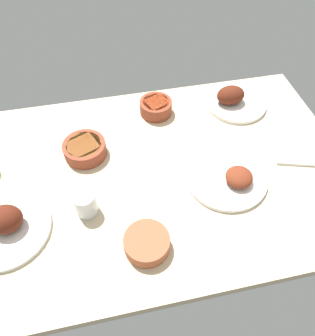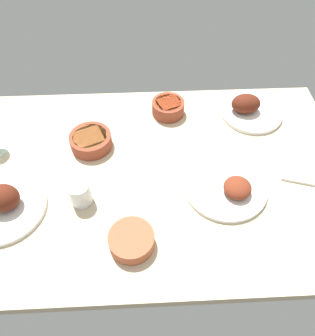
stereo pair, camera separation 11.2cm
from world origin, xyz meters
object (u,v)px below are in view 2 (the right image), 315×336
at_px(plate_center_main, 249,109).
at_px(plate_far_side, 3,204).
at_px(folded_napkin, 306,173).
at_px(bowl_pasta, 131,240).
at_px(bowl_sauce, 168,107).
at_px(water_tumbler, 80,193).
at_px(bowl_soup, 91,140).
at_px(plate_near_viewer, 228,186).

bearing_deg(plate_center_main, plate_far_side, -154.87).
bearing_deg(folded_napkin, plate_far_side, -174.71).
bearing_deg(bowl_pasta, plate_far_side, 160.60).
height_order(plate_center_main, bowl_pasta, plate_center_main).
xyz_separation_m(plate_far_side, folded_napkin, (1.03, 0.10, -0.02)).
bearing_deg(bowl_sauce, water_tumbler, -126.78).
xyz_separation_m(water_tumbler, folded_napkin, (0.78, 0.08, -0.04)).
bearing_deg(bowl_soup, plate_near_viewer, -24.82).
height_order(bowl_sauce, bowl_pasta, bowl_sauce).
xyz_separation_m(plate_far_side, plate_center_main, (0.90, 0.42, -0.00)).
height_order(plate_center_main, water_tumbler, plate_center_main).
relative_size(bowl_soup, bowl_sauce, 1.18).
bearing_deg(bowl_soup, bowl_sauce, 29.58).
bearing_deg(water_tumbler, plate_center_main, 31.84).
bearing_deg(bowl_sauce, plate_far_side, -142.05).
height_order(plate_far_side, bowl_pasta, plate_far_side).
relative_size(bowl_soup, bowl_pasta, 1.13).
xyz_separation_m(plate_center_main, bowl_soup, (-0.64, -0.15, 0.00)).
distance_m(plate_far_side, bowl_sauce, 0.71).
xyz_separation_m(bowl_soup, bowl_pasta, (0.15, -0.41, -0.00)).
bearing_deg(plate_near_viewer, water_tumbler, -176.95).
bearing_deg(plate_far_side, water_tumbler, 4.12).
relative_size(plate_far_side, bowl_pasta, 2.00).
distance_m(bowl_pasta, folded_napkin, 0.66).
bearing_deg(bowl_pasta, plate_near_viewer, 30.14).
relative_size(water_tumbler, folded_napkin, 0.50).
distance_m(plate_near_viewer, folded_napkin, 0.30).
xyz_separation_m(plate_near_viewer, bowl_soup, (-0.48, 0.22, 0.01)).
bearing_deg(bowl_sauce, folded_napkin, -36.09).
relative_size(bowl_pasta, water_tumbler, 1.58).
relative_size(bowl_sauce, bowl_pasta, 0.96).
distance_m(plate_center_main, water_tumbler, 0.76).
relative_size(plate_near_viewer, bowl_sauce, 2.19).
height_order(bowl_soup, folded_napkin, bowl_soup).
bearing_deg(plate_near_viewer, folded_napkin, 10.01).
bearing_deg(bowl_soup, plate_far_side, -134.20).
bearing_deg(bowl_pasta, bowl_sauce, 75.72).
relative_size(bowl_pasta, folded_napkin, 0.79).
height_order(bowl_sauce, folded_napkin, bowl_sauce).
relative_size(plate_near_viewer, folded_napkin, 1.67).
bearing_deg(plate_center_main, bowl_soup, -166.43).
distance_m(plate_center_main, bowl_pasta, 0.74).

